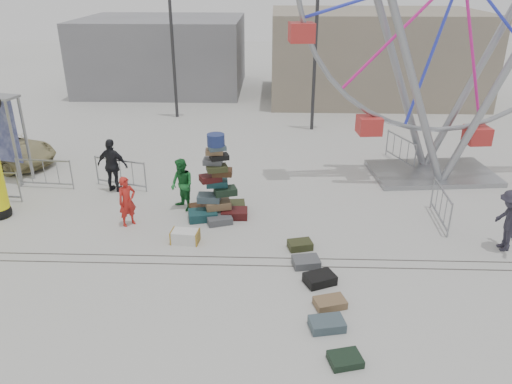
{
  "coord_description": "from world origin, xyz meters",
  "views": [
    {
      "loc": [
        1.1,
        -10.67,
        7.22
      ],
      "look_at": [
        0.64,
        2.22,
        1.42
      ],
      "focal_mm": 35.0,
      "sensor_mm": 36.0,
      "label": 1
    }
  ],
  "objects_px": {
    "pedestrian_grey": "(508,221)",
    "lamp_post_right": "(318,34)",
    "parked_suv": "(2,148)",
    "pedestrian_green": "(182,185)",
    "pedestrian_red": "(127,201)",
    "barricade_wheel_back": "(400,150)",
    "barricade_wheel_front": "(441,206)",
    "suitcase_tower": "(217,194)",
    "pedestrian_black": "(113,166)",
    "steamer_trunk": "(185,237)",
    "barricade_dummy_c": "(121,174)",
    "lamp_post_left": "(173,29)",
    "barricade_dummy_b": "(45,174)"
  },
  "relations": [
    {
      "from": "pedestrian_grey",
      "to": "lamp_post_right",
      "type": "bearing_deg",
      "value": -158.21
    },
    {
      "from": "pedestrian_red",
      "to": "barricade_dummy_c",
      "type": "bearing_deg",
      "value": 66.68
    },
    {
      "from": "pedestrian_red",
      "to": "barricade_wheel_front",
      "type": "bearing_deg",
      "value": -40.33
    },
    {
      "from": "barricade_dummy_c",
      "to": "pedestrian_grey",
      "type": "distance_m",
      "value": 12.51
    },
    {
      "from": "steamer_trunk",
      "to": "barricade_dummy_b",
      "type": "bearing_deg",
      "value": 152.45
    },
    {
      "from": "suitcase_tower",
      "to": "barricade_dummy_c",
      "type": "distance_m",
      "value": 4.22
    },
    {
      "from": "pedestrian_red",
      "to": "barricade_wheel_back",
      "type": "bearing_deg",
      "value": -12.59
    },
    {
      "from": "pedestrian_red",
      "to": "pedestrian_green",
      "type": "bearing_deg",
      "value": -5.89
    },
    {
      "from": "barricade_dummy_c",
      "to": "pedestrian_green",
      "type": "xyz_separation_m",
      "value": [
        2.5,
        -1.64,
        0.31
      ]
    },
    {
      "from": "suitcase_tower",
      "to": "pedestrian_grey",
      "type": "height_order",
      "value": "suitcase_tower"
    },
    {
      "from": "lamp_post_left",
      "to": "pedestrian_red",
      "type": "relative_size",
      "value": 5.1
    },
    {
      "from": "lamp_post_right",
      "to": "parked_suv",
      "type": "bearing_deg",
      "value": -158.25
    },
    {
      "from": "barricade_wheel_front",
      "to": "barricade_wheel_back",
      "type": "relative_size",
      "value": 1.0
    },
    {
      "from": "pedestrian_green",
      "to": "barricade_dummy_b",
      "type": "bearing_deg",
      "value": -148.85
    },
    {
      "from": "suitcase_tower",
      "to": "pedestrian_red",
      "type": "relative_size",
      "value": 1.73
    },
    {
      "from": "suitcase_tower",
      "to": "pedestrian_red",
      "type": "bearing_deg",
      "value": -175.01
    },
    {
      "from": "lamp_post_right",
      "to": "barricade_wheel_front",
      "type": "bearing_deg",
      "value": -71.66
    },
    {
      "from": "barricade_dummy_b",
      "to": "pedestrian_green",
      "type": "xyz_separation_m",
      "value": [
        5.2,
        -1.54,
        0.31
      ]
    },
    {
      "from": "barricade_dummy_c",
      "to": "barricade_wheel_front",
      "type": "distance_m",
      "value": 10.83
    },
    {
      "from": "pedestrian_red",
      "to": "steamer_trunk",
      "type": "bearing_deg",
      "value": -71.93
    },
    {
      "from": "barricade_dummy_c",
      "to": "pedestrian_grey",
      "type": "relative_size",
      "value": 1.12
    },
    {
      "from": "steamer_trunk",
      "to": "pedestrian_grey",
      "type": "bearing_deg",
      "value": 5.56
    },
    {
      "from": "barricade_dummy_c",
      "to": "pedestrian_green",
      "type": "height_order",
      "value": "pedestrian_green"
    },
    {
      "from": "suitcase_tower",
      "to": "barricade_wheel_back",
      "type": "height_order",
      "value": "suitcase_tower"
    },
    {
      "from": "barricade_dummy_c",
      "to": "parked_suv",
      "type": "height_order",
      "value": "parked_suv"
    },
    {
      "from": "barricade_wheel_back",
      "to": "parked_suv",
      "type": "relative_size",
      "value": 0.44
    },
    {
      "from": "suitcase_tower",
      "to": "steamer_trunk",
      "type": "xyz_separation_m",
      "value": [
        -0.76,
        -1.75,
        -0.58
      ]
    },
    {
      "from": "steamer_trunk",
      "to": "barricade_wheel_front",
      "type": "xyz_separation_m",
      "value": [
        7.68,
        1.56,
        0.37
      ]
    },
    {
      "from": "pedestrian_red",
      "to": "parked_suv",
      "type": "distance_m",
      "value": 8.22
    },
    {
      "from": "lamp_post_right",
      "to": "barricade_dummy_c",
      "type": "height_order",
      "value": "lamp_post_right"
    },
    {
      "from": "parked_suv",
      "to": "barricade_wheel_back",
      "type": "bearing_deg",
      "value": -65.46
    },
    {
      "from": "steamer_trunk",
      "to": "pedestrian_red",
      "type": "xyz_separation_m",
      "value": [
        -1.9,
        1.03,
        0.6
      ]
    },
    {
      "from": "lamp_post_left",
      "to": "pedestrian_black",
      "type": "relative_size",
      "value": 4.18
    },
    {
      "from": "parked_suv",
      "to": "pedestrian_grey",
      "type": "bearing_deg",
      "value": -87.2
    },
    {
      "from": "lamp_post_left",
      "to": "barricade_dummy_b",
      "type": "height_order",
      "value": "lamp_post_left"
    },
    {
      "from": "suitcase_tower",
      "to": "pedestrian_grey",
      "type": "xyz_separation_m",
      "value": [
        8.22,
        -1.8,
        0.13
      ]
    },
    {
      "from": "barricade_dummy_c",
      "to": "pedestrian_black",
      "type": "relative_size",
      "value": 1.05
    },
    {
      "from": "pedestrian_red",
      "to": "suitcase_tower",
      "type": "bearing_deg",
      "value": -28.34
    },
    {
      "from": "lamp_post_right",
      "to": "pedestrian_grey",
      "type": "bearing_deg",
      "value": -68.22
    },
    {
      "from": "pedestrian_grey",
      "to": "barricade_wheel_back",
      "type": "bearing_deg",
      "value": -168.72
    },
    {
      "from": "lamp_post_left",
      "to": "barricade_wheel_front",
      "type": "xyz_separation_m",
      "value": [
        10.2,
        -11.67,
        -3.93
      ]
    },
    {
      "from": "barricade_dummy_c",
      "to": "pedestrian_grey",
      "type": "xyz_separation_m",
      "value": [
        11.9,
        -3.86,
        0.34
      ]
    },
    {
      "from": "lamp_post_left",
      "to": "barricade_wheel_front",
      "type": "bearing_deg",
      "value": -48.83
    },
    {
      "from": "lamp_post_left",
      "to": "steamer_trunk",
      "type": "height_order",
      "value": "lamp_post_left"
    },
    {
      "from": "pedestrian_red",
      "to": "lamp_post_right",
      "type": "bearing_deg",
      "value": 14.53
    },
    {
      "from": "pedestrian_grey",
      "to": "barricade_wheel_front",
      "type": "bearing_deg",
      "value": -140.98
    },
    {
      "from": "suitcase_tower",
      "to": "pedestrian_black",
      "type": "bearing_deg",
      "value": 144.8
    },
    {
      "from": "parked_suv",
      "to": "pedestrian_green",
      "type": "bearing_deg",
      "value": -93.95
    },
    {
      "from": "suitcase_tower",
      "to": "steamer_trunk",
      "type": "height_order",
      "value": "suitcase_tower"
    },
    {
      "from": "suitcase_tower",
      "to": "pedestrian_grey",
      "type": "relative_size",
      "value": 1.53
    }
  ]
}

